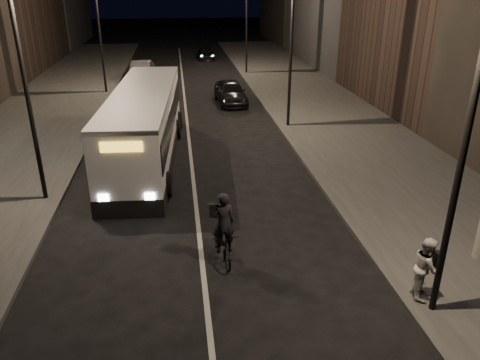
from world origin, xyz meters
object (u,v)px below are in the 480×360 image
object	(u,v)px
streetlight_right_mid	(287,28)
car_near	(230,92)
city_bus	(145,123)
car_far	(206,54)
streetlight_right_far	(244,9)
cyclist_on_bicycle	(223,238)
pedestrian_woman	(426,267)
streetlight_left_far	(102,16)
streetlight_right_near	(461,106)
streetlight_left_near	(29,57)
car_mid	(143,69)

from	to	relation	value
streetlight_right_mid	car_near	distance (m)	7.85
city_bus	car_far	xyz separation A→B (m)	(4.64, 28.37, -1.18)
streetlight_right_far	car_far	xyz separation A→B (m)	(-2.71, 8.47, -4.79)
streetlight_right_mid	cyclist_on_bicycle	xyz separation A→B (m)	(-4.69, -12.87, -4.61)
streetlight_right_far	pedestrian_woman	bearing A→B (deg)	-89.51
streetlight_right_mid	streetlight_left_far	world-z (taller)	same
car_far	streetlight_left_far	bearing A→B (deg)	-119.77
streetlight_right_far	streetlight_right_near	bearing A→B (deg)	-90.00
streetlight_right_far	streetlight_left_near	xyz separation A→B (m)	(-10.66, -24.00, 0.00)
streetlight_right_near	streetlight_right_far	bearing A→B (deg)	90.00
city_bus	pedestrian_woman	xyz separation A→B (m)	(7.61, -11.55, -0.74)
streetlight_left_near	streetlight_left_far	distance (m)	18.00
streetlight_left_far	car_near	bearing A→B (deg)	-25.86
streetlight_right_near	streetlight_left_far	bearing A→B (deg)	112.30
streetlight_right_far	car_mid	bearing A→B (deg)	-177.45
cyclist_on_bicycle	car_mid	world-z (taller)	cyclist_on_bicycle
streetlight_left_far	pedestrian_woman	bearing A→B (deg)	-66.76
streetlight_right_far	car_mid	world-z (taller)	streetlight_right_far
streetlight_right_mid	streetlight_left_near	distance (m)	13.33
streetlight_right_far	car_near	bearing A→B (deg)	-102.83
streetlight_left_near	cyclist_on_bicycle	world-z (taller)	streetlight_left_near
streetlight_right_far	pedestrian_woman	world-z (taller)	streetlight_right_far
streetlight_right_near	car_near	size ratio (longest dim) A/B	1.81
streetlight_right_far	city_bus	bearing A→B (deg)	-110.25
car_far	streetlight_right_mid	bearing A→B (deg)	-84.64
car_near	car_mid	world-z (taller)	car_near
cyclist_on_bicycle	streetlight_right_near	bearing A→B (deg)	-41.14
streetlight_left_near	cyclist_on_bicycle	xyz separation A→B (m)	(5.97, -4.87, -4.61)
streetlight_right_mid	car_near	xyz separation A→B (m)	(-2.29, 5.94, -4.60)
streetlight_right_mid	streetlight_right_far	size ratio (longest dim) A/B	1.00
streetlight_left_near	pedestrian_woman	size ratio (longest dim) A/B	4.80
streetlight_left_far	cyclist_on_bicycle	distance (m)	24.08
streetlight_left_far	car_mid	xyz separation A→B (m)	(2.07, 5.62, -4.61)
city_bus	pedestrian_woman	world-z (taller)	city_bus
city_bus	car_near	size ratio (longest dim) A/B	2.68
car_near	car_mid	bearing A→B (deg)	119.47
streetlight_right_mid	car_far	world-z (taller)	streetlight_right_mid
city_bus	streetlight_right_near	bearing A→B (deg)	-55.09
streetlight_left_near	car_mid	bearing A→B (deg)	85.00
city_bus	car_mid	world-z (taller)	city_bus
cyclist_on_bicycle	streetlight_left_near	bearing A→B (deg)	133.42
car_near	car_far	xyz separation A→B (m)	(-0.41, 18.53, -0.20)
streetlight_right_far	streetlight_right_mid	bearing A→B (deg)	-90.00
streetlight_right_near	streetlight_right_far	size ratio (longest dim) A/B	1.00
car_near	streetlight_left_far	bearing A→B (deg)	150.51
city_bus	cyclist_on_bicycle	size ratio (longest dim) A/B	5.31
streetlight_left_far	pedestrian_woman	size ratio (longest dim) A/B	4.80
streetlight_right_far	cyclist_on_bicycle	world-z (taller)	streetlight_right_far
streetlight_right_far	car_near	distance (m)	11.29
streetlight_right_mid	car_mid	xyz separation A→B (m)	(-8.60, 15.62, -4.61)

